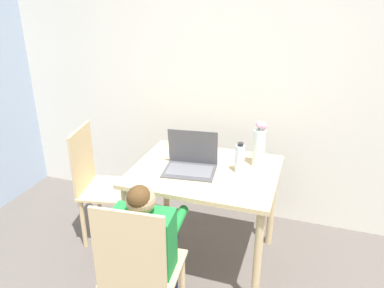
{
  "coord_description": "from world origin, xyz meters",
  "views": [
    {
      "loc": [
        0.4,
        -0.69,
        1.88
      ],
      "look_at": [
        -0.31,
        1.46,
        0.92
      ],
      "focal_mm": 35.0,
      "sensor_mm": 36.0,
      "label": 1
    }
  ],
  "objects_px": {
    "person_seated": "(147,238)",
    "flower_vase": "(259,146)",
    "chair_occupied": "(140,271)",
    "chair_spare": "(100,184)",
    "laptop": "(191,161)",
    "water_bottle": "(240,159)"
  },
  "relations": [
    {
      "from": "chair_spare",
      "to": "person_seated",
      "type": "height_order",
      "value": "person_seated"
    },
    {
      "from": "person_seated",
      "to": "laptop",
      "type": "xyz_separation_m",
      "value": [
        0.06,
        0.6,
        0.21
      ]
    },
    {
      "from": "person_seated",
      "to": "flower_vase",
      "type": "relative_size",
      "value": 3.0
    },
    {
      "from": "chair_spare",
      "to": "laptop",
      "type": "xyz_separation_m",
      "value": [
        0.77,
        -0.05,
        0.34
      ]
    },
    {
      "from": "flower_vase",
      "to": "water_bottle",
      "type": "height_order",
      "value": "flower_vase"
    },
    {
      "from": "person_seated",
      "to": "laptop",
      "type": "height_order",
      "value": "laptop"
    },
    {
      "from": "chair_occupied",
      "to": "flower_vase",
      "type": "relative_size",
      "value": 2.89
    },
    {
      "from": "chair_occupied",
      "to": "laptop",
      "type": "bearing_deg",
      "value": -98.75
    },
    {
      "from": "laptop",
      "to": "water_bottle",
      "type": "bearing_deg",
      "value": 2.84
    },
    {
      "from": "person_seated",
      "to": "laptop",
      "type": "bearing_deg",
      "value": -100.61
    },
    {
      "from": "laptop",
      "to": "flower_vase",
      "type": "relative_size",
      "value": 1.16
    },
    {
      "from": "chair_occupied",
      "to": "person_seated",
      "type": "bearing_deg",
      "value": -90.0
    },
    {
      "from": "chair_spare",
      "to": "flower_vase",
      "type": "xyz_separation_m",
      "value": [
        1.19,
        0.14,
        0.43
      ]
    },
    {
      "from": "chair_occupied",
      "to": "person_seated",
      "type": "height_order",
      "value": "person_seated"
    },
    {
      "from": "person_seated",
      "to": "water_bottle",
      "type": "xyz_separation_m",
      "value": [
        0.38,
        0.65,
        0.25
      ]
    },
    {
      "from": "chair_occupied",
      "to": "laptop",
      "type": "xyz_separation_m",
      "value": [
        0.05,
        0.73,
        0.34
      ]
    },
    {
      "from": "person_seated",
      "to": "chair_occupied",
      "type": "bearing_deg",
      "value": 90.0
    },
    {
      "from": "chair_spare",
      "to": "person_seated",
      "type": "bearing_deg",
      "value": -144.14
    },
    {
      "from": "flower_vase",
      "to": "water_bottle",
      "type": "xyz_separation_m",
      "value": [
        -0.1,
        -0.14,
        -0.05
      ]
    },
    {
      "from": "chair_spare",
      "to": "laptop",
      "type": "bearing_deg",
      "value": -105.53
    },
    {
      "from": "chair_occupied",
      "to": "person_seated",
      "type": "relative_size",
      "value": 0.96
    },
    {
      "from": "laptop",
      "to": "flower_vase",
      "type": "distance_m",
      "value": 0.47
    }
  ]
}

